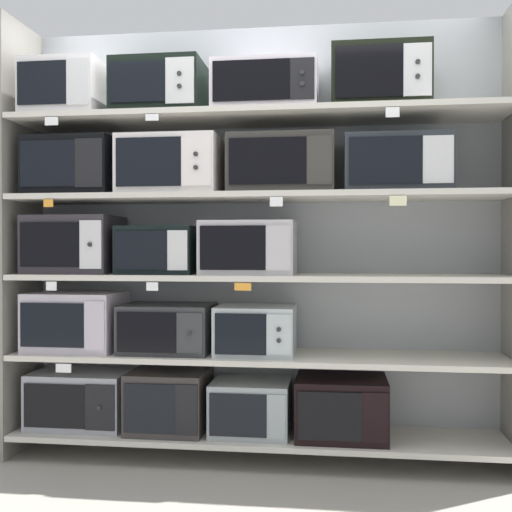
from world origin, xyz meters
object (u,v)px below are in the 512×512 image
object	(u,v)px
microwave_4	(76,321)
microwave_12	(282,165)
microwave_15	(160,90)
microwave_1	(169,400)
microwave_8	(160,250)
microwave_13	(396,165)
microwave_0	(80,399)
microwave_6	(256,330)
microwave_7	(75,245)
microwave_14	(69,92)
microwave_10	(75,168)
microwave_17	(380,80)
microwave_11	(173,167)
microwave_3	(341,407)
microwave_5	(168,328)
microwave_2	(251,407)
microwave_9	(249,248)
microwave_16	(266,90)

from	to	relation	value
microwave_4	microwave_12	xyz separation A→B (m)	(1.17, -0.00, 0.87)
microwave_12	microwave_15	world-z (taller)	microwave_15
microwave_1	microwave_8	world-z (taller)	microwave_8
microwave_4	microwave_13	xyz separation A→B (m)	(1.79, -0.00, 0.86)
microwave_0	microwave_6	xyz separation A→B (m)	(1.01, -0.00, 0.41)
microwave_7	microwave_14	xyz separation A→B (m)	(-0.03, 0.00, 0.87)
microwave_10	microwave_17	size ratio (longest dim) A/B	0.96
microwave_7	microwave_11	distance (m)	0.72
microwave_3	microwave_15	world-z (taller)	microwave_15
microwave_1	microwave_17	world-z (taller)	microwave_17
microwave_5	microwave_7	size ratio (longest dim) A/B	1.02
microwave_11	microwave_17	world-z (taller)	microwave_17
microwave_7	microwave_0	bearing A→B (deg)	-0.15
microwave_2	microwave_3	xyz separation A→B (m)	(0.49, 0.00, 0.02)
microwave_3	microwave_4	xyz separation A→B (m)	(-1.50, 0.00, 0.44)
microwave_0	microwave_13	world-z (taller)	microwave_13
microwave_8	microwave_15	xyz separation A→B (m)	(0.00, 0.00, 0.89)
microwave_9	microwave_13	world-z (taller)	microwave_13
microwave_13	microwave_16	world-z (taller)	microwave_16
microwave_5	microwave_9	distance (m)	0.64
microwave_12	microwave_15	bearing A→B (deg)	179.98
microwave_0	microwave_5	xyz separation A→B (m)	(0.52, -0.00, 0.42)
microwave_9	microwave_11	xyz separation A→B (m)	(-0.43, -0.00, 0.45)
microwave_4	microwave_9	world-z (taller)	microwave_9
microwave_2	microwave_8	world-z (taller)	microwave_8
microwave_4	microwave_16	xyz separation A→B (m)	(1.09, -0.00, 1.28)
microwave_1	microwave_10	distance (m)	1.42
microwave_2	microwave_11	world-z (taller)	microwave_11
microwave_2	microwave_11	distance (m)	1.40
microwave_9	microwave_11	world-z (taller)	microwave_11
microwave_5	microwave_10	world-z (taller)	microwave_10
microwave_6	microwave_17	world-z (taller)	microwave_17
microwave_14	microwave_16	world-z (taller)	microwave_14
microwave_3	microwave_11	bearing A→B (deg)	-179.99
microwave_3	microwave_9	bearing A→B (deg)	-179.99
microwave_9	microwave_7	bearing A→B (deg)	179.99
microwave_1	microwave_2	size ratio (longest dim) A/B	0.99
microwave_6	microwave_8	size ratio (longest dim) A/B	1.02
microwave_2	microwave_7	distance (m)	1.35
microwave_16	microwave_8	bearing A→B (deg)	179.99
microwave_1	microwave_8	distance (m)	0.84
microwave_3	microwave_17	distance (m)	1.77
microwave_2	microwave_15	distance (m)	1.83
microwave_7	microwave_16	xyz separation A→B (m)	(1.10, -0.00, 0.84)
microwave_5	microwave_14	distance (m)	1.45
microwave_16	microwave_9	bearing A→B (deg)	179.95
microwave_5	microwave_9	size ratio (longest dim) A/B	0.99
microwave_16	microwave_14	bearing A→B (deg)	179.99
microwave_1	microwave_14	bearing A→B (deg)	179.99
microwave_2	microwave_10	size ratio (longest dim) A/B	0.87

